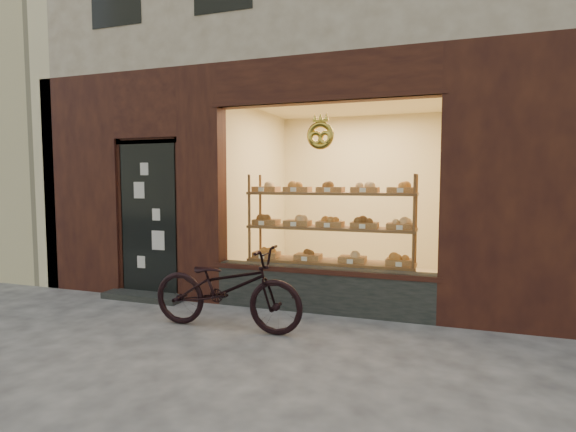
% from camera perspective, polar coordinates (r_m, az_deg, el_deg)
% --- Properties ---
extents(ground, '(90.00, 90.00, 0.00)m').
position_cam_1_polar(ground, '(3.99, -10.65, -19.48)').
color(ground, '#3B3B3D').
extents(display_shelf, '(2.20, 0.45, 1.70)m').
position_cam_1_polar(display_shelf, '(5.92, 5.37, -2.61)').
color(display_shelf, brown).
rests_on(display_shelf, ground).
extents(bicycle, '(1.75, 0.62, 0.92)m').
position_cam_1_polar(bicycle, '(4.98, -7.82, -8.99)').
color(bicycle, black).
rests_on(bicycle, ground).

